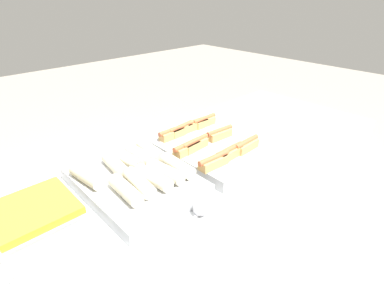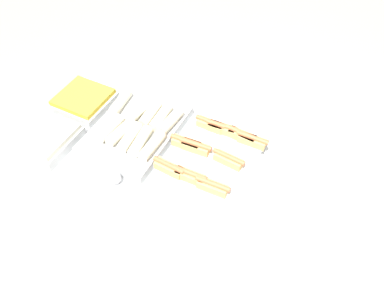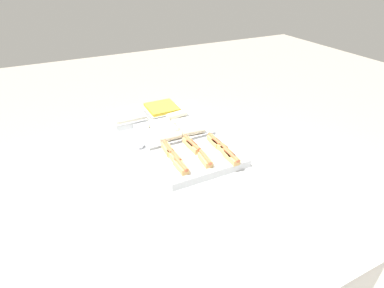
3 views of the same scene
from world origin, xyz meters
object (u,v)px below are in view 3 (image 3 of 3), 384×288
object	(u,v)px
tray_side_front	(128,117)
tray_hotdogs	(199,157)
serving_spoon_near	(139,144)
tray_side_back	(162,110)
tray_wraps	(174,130)

from	to	relation	value
tray_side_front	tray_hotdogs	bearing A→B (deg)	18.23
serving_spoon_near	tray_side_front	bearing A→B (deg)	174.35
tray_hotdogs	tray_side_back	bearing A→B (deg)	176.77
tray_hotdogs	tray_side_back	world-z (taller)	tray_hotdogs
tray_hotdogs	serving_spoon_near	size ratio (longest dim) A/B	2.32
tray_side_front	tray_side_back	xyz separation A→B (m)	(0.00, 0.28, 0.00)
tray_wraps	tray_side_front	bearing A→B (deg)	-145.58
tray_side_back	serving_spoon_near	xyz separation A→B (m)	(0.39, -0.32, -0.01)
tray_side_back	serving_spoon_near	bearing A→B (deg)	-38.84
tray_side_front	serving_spoon_near	world-z (taller)	tray_side_front
tray_wraps	tray_hotdogs	bearing A→B (deg)	0.47
serving_spoon_near	tray_wraps	bearing A→B (deg)	100.72
tray_hotdogs	tray_side_back	size ratio (longest dim) A/B	1.99
tray_hotdogs	tray_wraps	size ratio (longest dim) A/B	1.06
serving_spoon_near	tray_hotdogs	bearing A→B (deg)	40.21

